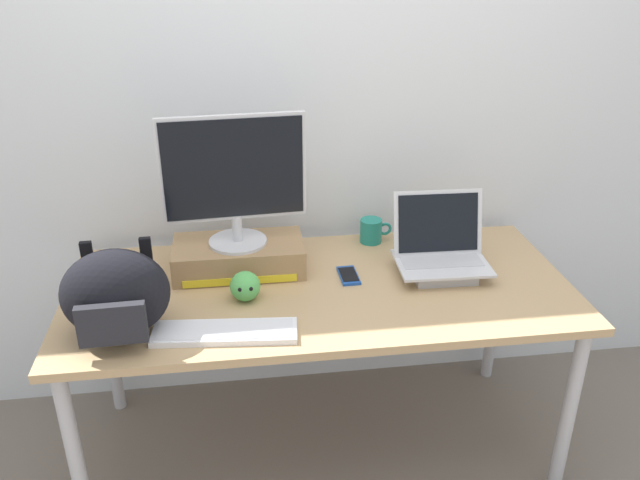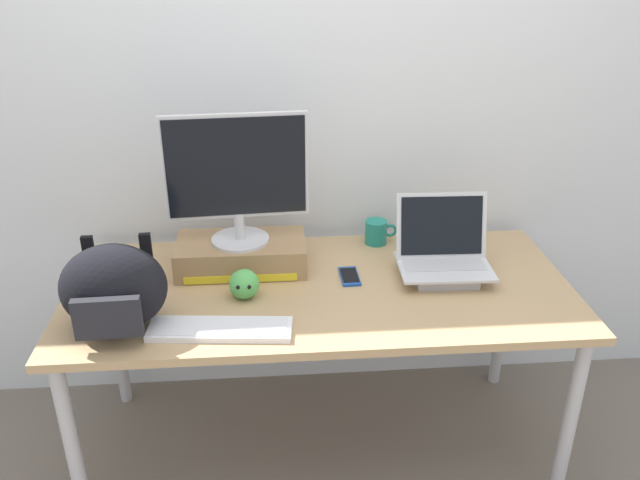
{
  "view_description": "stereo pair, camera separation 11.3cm",
  "coord_description": "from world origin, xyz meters",
  "px_view_note": "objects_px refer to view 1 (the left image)",
  "views": [
    {
      "loc": [
        -0.27,
        -2.0,
        1.88
      ],
      "look_at": [
        0.0,
        0.0,
        0.91
      ],
      "focal_mm": 36.34,
      "sensor_mm": 36.0,
      "label": 1
    },
    {
      "loc": [
        -0.16,
        -2.01,
        1.88
      ],
      "look_at": [
        0.0,
        0.0,
        0.91
      ],
      "focal_mm": 36.34,
      "sensor_mm": 36.0,
      "label": 2
    }
  ],
  "objects_px": {
    "open_laptop": "(441,258)",
    "plush_toy": "(245,286)",
    "desktop_monitor": "(234,179)",
    "toner_box_yellow": "(239,256)",
    "external_keyboard": "(225,332)",
    "cell_phone": "(348,275)",
    "coffee_mug": "(371,231)",
    "messenger_backpack": "(116,294)"
  },
  "relations": [
    {
      "from": "coffee_mug",
      "to": "cell_phone",
      "type": "xyz_separation_m",
      "value": [
        -0.14,
        -0.28,
        -0.04
      ]
    },
    {
      "from": "open_laptop",
      "to": "external_keyboard",
      "type": "xyz_separation_m",
      "value": [
        -0.79,
        -0.31,
        -0.05
      ]
    },
    {
      "from": "coffee_mug",
      "to": "cell_phone",
      "type": "bearing_deg",
      "value": -117.09
    },
    {
      "from": "open_laptop",
      "to": "plush_toy",
      "type": "distance_m",
      "value": 0.73
    },
    {
      "from": "open_laptop",
      "to": "plush_toy",
      "type": "height_order",
      "value": "open_laptop"
    },
    {
      "from": "desktop_monitor",
      "to": "cell_phone",
      "type": "xyz_separation_m",
      "value": [
        0.39,
        -0.11,
        -0.36
      ]
    },
    {
      "from": "toner_box_yellow",
      "to": "desktop_monitor",
      "type": "height_order",
      "value": "desktop_monitor"
    },
    {
      "from": "open_laptop",
      "to": "desktop_monitor",
      "type": "bearing_deg",
      "value": 172.61
    },
    {
      "from": "toner_box_yellow",
      "to": "external_keyboard",
      "type": "xyz_separation_m",
      "value": [
        -0.06,
        -0.43,
        -0.04
      ]
    },
    {
      "from": "messenger_backpack",
      "to": "external_keyboard",
      "type": "bearing_deg",
      "value": -11.49
    },
    {
      "from": "desktop_monitor",
      "to": "messenger_backpack",
      "type": "distance_m",
      "value": 0.58
    },
    {
      "from": "open_laptop",
      "to": "coffee_mug",
      "type": "distance_m",
      "value": 0.35
    },
    {
      "from": "toner_box_yellow",
      "to": "coffee_mug",
      "type": "bearing_deg",
      "value": 17.49
    },
    {
      "from": "toner_box_yellow",
      "to": "external_keyboard",
      "type": "relative_size",
      "value": 1.03
    },
    {
      "from": "toner_box_yellow",
      "to": "open_laptop",
      "type": "relative_size",
      "value": 1.4
    },
    {
      "from": "messenger_backpack",
      "to": "coffee_mug",
      "type": "bearing_deg",
      "value": 28.88
    },
    {
      "from": "coffee_mug",
      "to": "plush_toy",
      "type": "height_order",
      "value": "plush_toy"
    },
    {
      "from": "open_laptop",
      "to": "cell_phone",
      "type": "height_order",
      "value": "open_laptop"
    },
    {
      "from": "toner_box_yellow",
      "to": "coffee_mug",
      "type": "height_order",
      "value": "toner_box_yellow"
    },
    {
      "from": "desktop_monitor",
      "to": "plush_toy",
      "type": "relative_size",
      "value": 4.89
    },
    {
      "from": "toner_box_yellow",
      "to": "cell_phone",
      "type": "distance_m",
      "value": 0.41
    },
    {
      "from": "toner_box_yellow",
      "to": "plush_toy",
      "type": "xyz_separation_m",
      "value": [
        0.02,
        -0.22,
        -0.0
      ]
    },
    {
      "from": "open_laptop",
      "to": "coffee_mug",
      "type": "relative_size",
      "value": 2.62
    },
    {
      "from": "coffee_mug",
      "to": "cell_phone",
      "type": "distance_m",
      "value": 0.32
    },
    {
      "from": "external_keyboard",
      "to": "plush_toy",
      "type": "height_order",
      "value": "plush_toy"
    },
    {
      "from": "messenger_backpack",
      "to": "plush_toy",
      "type": "xyz_separation_m",
      "value": [
        0.39,
        0.16,
        -0.09
      ]
    },
    {
      "from": "messenger_backpack",
      "to": "plush_toy",
      "type": "height_order",
      "value": "messenger_backpack"
    },
    {
      "from": "desktop_monitor",
      "to": "open_laptop",
      "type": "relative_size",
      "value": 1.5
    },
    {
      "from": "open_laptop",
      "to": "external_keyboard",
      "type": "relative_size",
      "value": 0.74
    },
    {
      "from": "toner_box_yellow",
      "to": "messenger_backpack",
      "type": "xyz_separation_m",
      "value": [
        -0.38,
        -0.38,
        0.09
      ]
    },
    {
      "from": "desktop_monitor",
      "to": "coffee_mug",
      "type": "xyz_separation_m",
      "value": [
        0.54,
        0.17,
        -0.31
      ]
    },
    {
      "from": "toner_box_yellow",
      "to": "desktop_monitor",
      "type": "distance_m",
      "value": 0.31
    },
    {
      "from": "toner_box_yellow",
      "to": "desktop_monitor",
      "type": "xyz_separation_m",
      "value": [
        0.0,
        -0.0,
        0.31
      ]
    },
    {
      "from": "open_laptop",
      "to": "cell_phone",
      "type": "bearing_deg",
      "value": -179.6
    },
    {
      "from": "open_laptop",
      "to": "plush_toy",
      "type": "relative_size",
      "value": 3.27
    },
    {
      "from": "messenger_backpack",
      "to": "desktop_monitor",
      "type": "bearing_deg",
      "value": 42.9
    },
    {
      "from": "messenger_backpack",
      "to": "coffee_mug",
      "type": "height_order",
      "value": "messenger_backpack"
    },
    {
      "from": "open_laptop",
      "to": "plush_toy",
      "type": "bearing_deg",
      "value": -170.1
    },
    {
      "from": "desktop_monitor",
      "to": "open_laptop",
      "type": "xyz_separation_m",
      "value": [
        0.74,
        -0.12,
        -0.3
      ]
    },
    {
      "from": "messenger_backpack",
      "to": "cell_phone",
      "type": "relative_size",
      "value": 2.45
    },
    {
      "from": "external_keyboard",
      "to": "toner_box_yellow",
      "type": "bearing_deg",
      "value": 87.95
    },
    {
      "from": "toner_box_yellow",
      "to": "cell_phone",
      "type": "xyz_separation_m",
      "value": [
        0.39,
        -0.11,
        -0.05
      ]
    }
  ]
}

